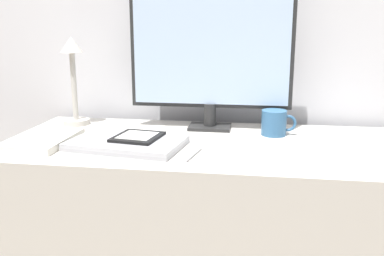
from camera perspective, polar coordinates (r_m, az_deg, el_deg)
wall_back at (r=1.71m, az=4.08°, el=16.50°), size 3.60×0.05×2.40m
desk at (r=1.54m, az=2.40°, el=-15.35°), size 1.35×0.60×0.74m
monitor at (r=1.54m, az=2.51°, el=9.76°), size 0.58×0.11×0.49m
keyboard at (r=1.36m, az=8.62°, el=-2.16°), size 0.30×0.11×0.01m
laptop at (r=1.36m, az=-8.65°, el=-2.00°), size 0.37×0.27×0.02m
ereader at (r=1.36m, az=-7.27°, el=-1.16°), size 0.16×0.17×0.01m
desk_lamp at (r=1.67m, az=-15.56°, el=7.02°), size 0.10×0.10×0.33m
notebook at (r=1.46m, az=-19.34°, el=-1.52°), size 0.18×0.27×0.02m
coffee_mug at (r=1.50m, az=10.96°, el=0.69°), size 0.12×0.09×0.09m
pen at (r=1.25m, az=0.18°, el=-3.53°), size 0.03×0.13×0.01m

